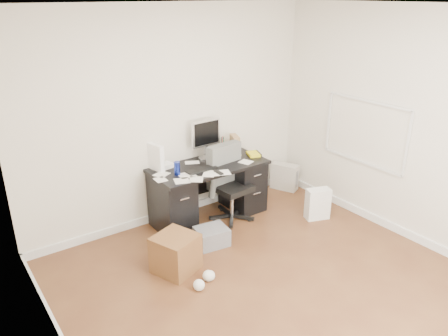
# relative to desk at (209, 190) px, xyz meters

# --- Properties ---
(ground) EXTENTS (4.00, 4.00, 0.00)m
(ground) POSITION_rel_desk_xyz_m (-0.30, -1.65, -0.40)
(ground) COLOR #4D2919
(ground) RESTS_ON ground
(room_shell) EXTENTS (4.02, 4.02, 2.71)m
(room_shell) POSITION_rel_desk_xyz_m (-0.27, -1.62, 1.26)
(room_shell) COLOR beige
(room_shell) RESTS_ON ground
(desk) EXTENTS (1.50, 0.70, 0.75)m
(desk) POSITION_rel_desk_xyz_m (0.00, 0.00, 0.00)
(desk) COLOR black
(desk) RESTS_ON ground
(loose_papers) EXTENTS (1.10, 0.60, 0.00)m
(loose_papers) POSITION_rel_desk_xyz_m (-0.20, -0.05, 0.35)
(loose_papers) COLOR white
(loose_papers) RESTS_ON desk
(lcd_monitor) EXTENTS (0.44, 0.26, 0.54)m
(lcd_monitor) POSITION_rel_desk_xyz_m (0.10, 0.21, 0.62)
(lcd_monitor) COLOR silver
(lcd_monitor) RESTS_ON desk
(keyboard) EXTENTS (0.40, 0.15, 0.02)m
(keyboard) POSITION_rel_desk_xyz_m (-0.18, -0.10, 0.36)
(keyboard) COLOR black
(keyboard) RESTS_ON desk
(computer_mouse) EXTENTS (0.07, 0.07, 0.06)m
(computer_mouse) POSITION_rel_desk_xyz_m (0.47, -0.02, 0.38)
(computer_mouse) COLOR silver
(computer_mouse) RESTS_ON desk
(travel_mug) EXTENTS (0.09, 0.09, 0.16)m
(travel_mug) POSITION_rel_desk_xyz_m (-0.49, -0.05, 0.43)
(travel_mug) COLOR navy
(travel_mug) RESTS_ON desk
(white_binder) EXTENTS (0.19, 0.31, 0.33)m
(white_binder) POSITION_rel_desk_xyz_m (-0.62, 0.26, 0.52)
(white_binder) COLOR white
(white_binder) RESTS_ON desk
(magazine_file) EXTENTS (0.18, 0.25, 0.26)m
(magazine_file) POSITION_rel_desk_xyz_m (0.51, 0.13, 0.48)
(magazine_file) COLOR olive
(magazine_file) RESTS_ON desk
(pen_cup) EXTENTS (0.13, 0.13, 0.25)m
(pen_cup) POSITION_rel_desk_xyz_m (0.37, 0.21, 0.47)
(pen_cup) COLOR brown
(pen_cup) RESTS_ON desk
(yellow_book) EXTENTS (0.22, 0.24, 0.03)m
(yellow_book) POSITION_rel_desk_xyz_m (0.69, -0.06, 0.37)
(yellow_book) COLOR yellow
(yellow_book) RESTS_ON desk
(paper_remote) EXTENTS (0.30, 0.27, 0.02)m
(paper_remote) POSITION_rel_desk_xyz_m (-0.03, -0.30, 0.36)
(paper_remote) COLOR white
(paper_remote) RESTS_ON desk
(office_chair) EXTENTS (0.62, 0.62, 0.99)m
(office_chair) POSITION_rel_desk_xyz_m (0.23, -0.19, 0.10)
(office_chair) COLOR #525452
(office_chair) RESTS_ON ground
(pc_tower) EXTENTS (0.33, 0.44, 0.40)m
(pc_tower) POSITION_rel_desk_xyz_m (1.43, 0.10, -0.20)
(pc_tower) COLOR beige
(pc_tower) RESTS_ON ground
(shopping_bag) EXTENTS (0.37, 0.31, 0.42)m
(shopping_bag) POSITION_rel_desk_xyz_m (1.15, -0.85, -0.19)
(shopping_bag) COLOR white
(shopping_bag) RESTS_ON ground
(wicker_basket) EXTENTS (0.53, 0.53, 0.41)m
(wicker_basket) POSITION_rel_desk_xyz_m (-0.95, -0.79, -0.19)
(wicker_basket) COLOR #533219
(wicker_basket) RESTS_ON ground
(desk_printer) EXTENTS (0.40, 0.35, 0.22)m
(desk_printer) POSITION_rel_desk_xyz_m (-0.36, -0.58, -0.29)
(desk_printer) COLOR slate
(desk_printer) RESTS_ON ground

